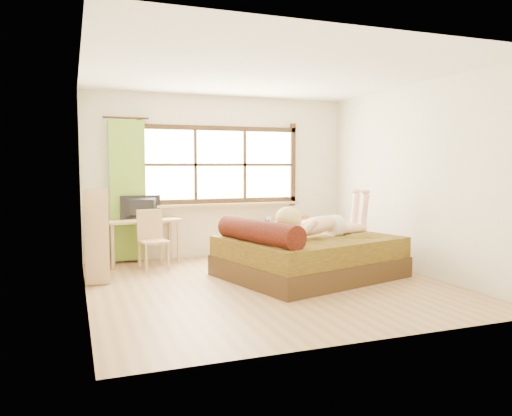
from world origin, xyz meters
name	(u,v)px	position (x,y,z in m)	size (l,w,h in m)	color
floor	(269,284)	(0.00, 0.00, 0.00)	(4.50, 4.50, 0.00)	#9E754C
ceiling	(270,73)	(0.00, 0.00, 2.70)	(4.50, 4.50, 0.00)	white
wall_back	(220,177)	(0.00, 2.25, 1.35)	(4.50, 4.50, 0.00)	silver
wall_front	(367,189)	(0.00, -2.25, 1.35)	(4.50, 4.50, 0.00)	silver
wall_left	(83,183)	(-2.25, 0.00, 1.35)	(4.50, 4.50, 0.00)	silver
wall_right	(415,179)	(2.25, 0.00, 1.35)	(4.50, 4.50, 0.00)	silver
window	(221,167)	(0.00, 2.22, 1.51)	(2.80, 0.16, 1.46)	#FFEDBF
curtain	(128,190)	(-1.55, 2.13, 1.15)	(0.55, 0.10, 2.20)	#5B9528
bed	(306,255)	(0.66, 0.26, 0.30)	(2.62, 2.31, 0.85)	#301F0E
woman	(321,213)	(0.86, 0.22, 0.89)	(1.56, 0.45, 0.67)	beige
kitten	(258,228)	(-0.01, 0.37, 0.69)	(0.33, 0.13, 0.27)	black
desk	(143,225)	(-1.35, 1.95, 0.61)	(1.19, 0.69, 0.70)	tan
monitor	(142,207)	(-1.35, 2.00, 0.89)	(0.64, 0.08, 0.37)	black
chair	(152,236)	(-1.27, 1.58, 0.49)	(0.45, 0.45, 0.88)	tan
pipe_shelf	(285,229)	(1.13, 2.07, 0.42)	(1.16, 0.39, 0.64)	tan
cup	(268,219)	(0.81, 2.07, 0.61)	(0.12, 0.12, 0.09)	gray
book	(295,220)	(1.31, 2.07, 0.58)	(0.15, 0.21, 0.02)	gray
bookshelf	(97,235)	(-2.08, 0.96, 0.62)	(0.32, 0.54, 1.22)	tan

